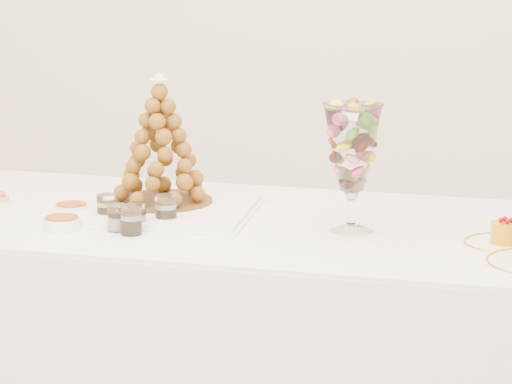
% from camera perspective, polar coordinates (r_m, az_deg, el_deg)
% --- Properties ---
extents(buffet_table, '(2.21, 0.90, 0.84)m').
position_cam_1_polar(buffet_table, '(3.35, 1.07, -8.42)').
color(buffet_table, white).
rests_on(buffet_table, ground).
extents(lace_tray, '(0.57, 0.45, 0.02)m').
position_cam_1_polar(lace_tray, '(3.34, -4.88, -0.84)').
color(lace_tray, white).
rests_on(lace_tray, buffet_table).
extents(macaron_vase, '(0.15, 0.15, 0.33)m').
position_cam_1_polar(macaron_vase, '(3.11, 4.56, 2.04)').
color(macaron_vase, white).
rests_on(macaron_vase, buffet_table).
extents(cake_plate, '(0.20, 0.20, 0.01)m').
position_cam_1_polar(cake_plate, '(3.05, 11.59, -2.45)').
color(cake_plate, white).
rests_on(cake_plate, buffet_table).
extents(verrine_a, '(0.06, 0.06, 0.07)m').
position_cam_1_polar(verrine_a, '(3.28, -7.06, -0.70)').
color(verrine_a, white).
rests_on(verrine_a, buffet_table).
extents(verrine_b, '(0.06, 0.06, 0.07)m').
position_cam_1_polar(verrine_b, '(3.18, -5.63, -1.10)').
color(verrine_b, white).
rests_on(verrine_b, buffet_table).
extents(verrine_c, '(0.07, 0.07, 0.08)m').
position_cam_1_polar(verrine_c, '(3.21, -4.26, -0.84)').
color(verrine_c, white).
rests_on(verrine_c, buffet_table).
extents(verrine_d, '(0.06, 0.06, 0.07)m').
position_cam_1_polar(verrine_d, '(3.16, -6.54, -1.21)').
color(verrine_d, white).
rests_on(verrine_d, buffet_table).
extents(verrine_e, '(0.07, 0.07, 0.07)m').
position_cam_1_polar(verrine_e, '(3.11, -5.89, -1.34)').
color(verrine_e, white).
rests_on(verrine_e, buffet_table).
extents(ramekin_back, '(0.09, 0.09, 0.03)m').
position_cam_1_polar(ramekin_back, '(3.34, -8.67, -0.84)').
color(ramekin_back, white).
rests_on(ramekin_back, buffet_table).
extents(ramekin_front, '(0.10, 0.10, 0.03)m').
position_cam_1_polar(ramekin_front, '(3.19, -9.12, -1.48)').
color(ramekin_front, white).
rests_on(ramekin_front, buffet_table).
extents(croquembouche, '(0.29, 0.29, 0.36)m').
position_cam_1_polar(croquembouche, '(3.36, -4.52, 2.44)').
color(croquembouche, brown).
rests_on(croquembouche, lace_tray).
extents(mousse_cake, '(0.07, 0.07, 0.06)m').
position_cam_1_polar(mousse_cake, '(3.04, 11.67, -1.87)').
color(mousse_cake, '#C28609').
rests_on(mousse_cake, cake_plate).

